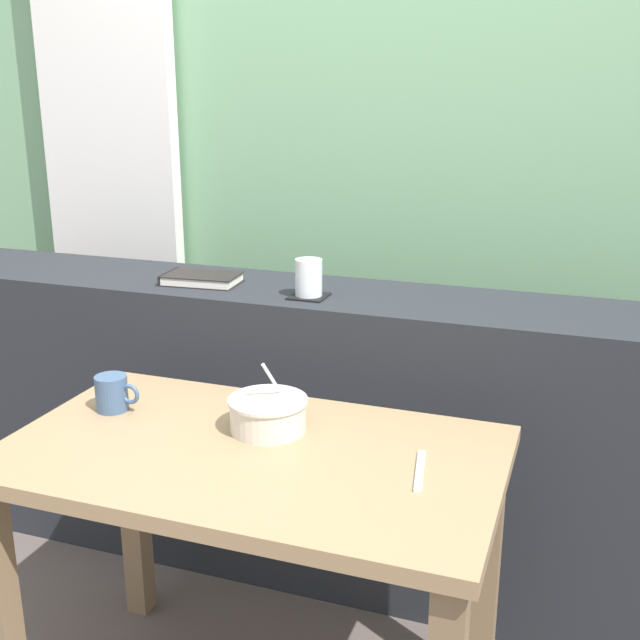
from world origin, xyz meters
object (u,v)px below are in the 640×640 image
at_px(juice_glass, 309,279).
at_px(ceramic_mug, 113,393).
at_px(coaster_square, 309,296).
at_px(soup_bowl, 268,414).
at_px(closed_book, 201,279).
at_px(fork_utensil, 420,470).
at_px(breakfast_table, 252,499).

relative_size(juice_glass, ceramic_mug, 0.90).
distance_m(coaster_square, soup_bowl, 0.50).
xyz_separation_m(closed_book, fork_utensil, (0.80, -0.60, -0.19)).
bearing_deg(closed_book, ceramic_mug, -85.55).
xyz_separation_m(closed_book, ceramic_mug, (0.04, -0.54, -0.15)).
bearing_deg(ceramic_mug, soup_bowl, 3.32).
relative_size(closed_book, ceramic_mug, 2.04).
bearing_deg(fork_utensil, closed_book, 133.27).
xyz_separation_m(fork_utensil, ceramic_mug, (-0.75, 0.06, 0.04)).
xyz_separation_m(breakfast_table, closed_book, (-0.43, 0.62, 0.31)).
distance_m(juice_glass, fork_utensil, 0.75).
bearing_deg(ceramic_mug, breakfast_table, -11.46).
height_order(coaster_square, ceramic_mug, coaster_square).
distance_m(breakfast_table, fork_utensil, 0.38).
bearing_deg(breakfast_table, ceramic_mug, 168.54).
bearing_deg(ceramic_mug, fork_utensil, -4.65).
relative_size(breakfast_table, juice_glass, 10.42).
bearing_deg(fork_utensil, ceramic_mug, 165.53).
xyz_separation_m(breakfast_table, soup_bowl, (-0.00, 0.10, 0.16)).
relative_size(juice_glass, soup_bowl, 0.57).
xyz_separation_m(breakfast_table, ceramic_mug, (-0.39, 0.08, 0.16)).
bearing_deg(ceramic_mug, coaster_square, 57.93).
bearing_deg(breakfast_table, coaster_square, 98.04).
bearing_deg(soup_bowl, ceramic_mug, -176.68).
xyz_separation_m(juice_glass, closed_book, (-0.35, 0.04, -0.04)).
relative_size(closed_book, fork_utensil, 1.35).
bearing_deg(coaster_square, fork_utensil, -51.56).
distance_m(juice_glass, soup_bowl, 0.52).
bearing_deg(ceramic_mug, closed_book, 94.45).
bearing_deg(coaster_square, soup_bowl, -80.53).
relative_size(coaster_square, soup_bowl, 0.56).
bearing_deg(coaster_square, ceramic_mug, -122.07).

